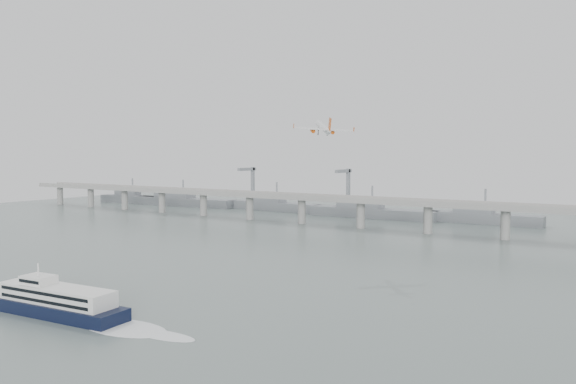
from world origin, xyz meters
The scene contains 5 objects.
ground centered at (0.00, 0.00, 0.00)m, with size 900.00×900.00×0.00m, color slate.
bridge centered at (-1.15, 200.00, 17.65)m, with size 800.00×22.00×23.90m.
distant_fleet centered at (-155.36, 265.08, 6.22)m, with size 453.00×60.90×40.00m.
ferry centered at (-22.33, -54.96, 4.60)m, with size 89.89×20.48×16.95m.
airliner centered at (9.93, 71.43, 66.88)m, with size 25.95×27.83×9.66m.
Camera 1 is at (143.50, -169.53, 54.62)m, focal length 35.00 mm.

